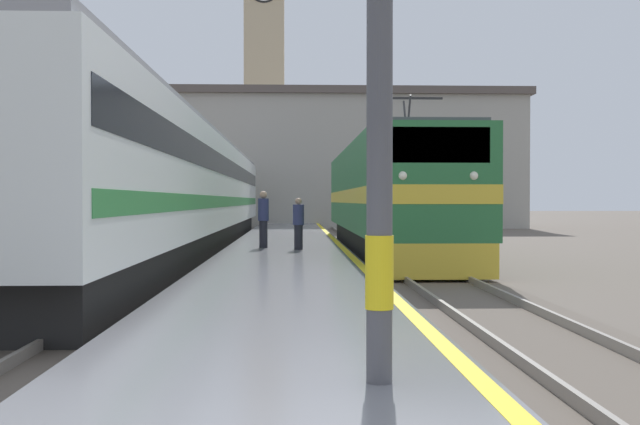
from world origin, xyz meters
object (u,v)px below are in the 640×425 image
at_px(person_on_platform, 298,223).
at_px(clock_tower, 265,68).
at_px(passenger_train, 190,190).
at_px(second_waiting_passenger, 263,218).
at_px(locomotive_train, 387,198).

bearing_deg(person_on_platform, clock_tower, 93.57).
distance_m(person_on_platform, clock_tower, 44.84).
relative_size(passenger_train, second_waiting_passenger, 21.47).
xyz_separation_m(locomotive_train, person_on_platform, (-3.08, -3.16, -0.77)).
bearing_deg(locomotive_train, passenger_train, 165.60).
relative_size(locomotive_train, second_waiting_passenger, 10.50).
distance_m(passenger_train, second_waiting_passenger, 5.06).
bearing_deg(clock_tower, passenger_train, -91.93).
bearing_deg(locomotive_train, clock_tower, 98.22).
distance_m(locomotive_train, passenger_train, 7.28).
xyz_separation_m(person_on_platform, clock_tower, (-2.68, 43.03, 12.30)).
bearing_deg(clock_tower, locomotive_train, -81.78).
bearing_deg(locomotive_train, second_waiting_passenger, -151.70).
bearing_deg(passenger_train, locomotive_train, -14.40).
distance_m(locomotive_train, person_on_platform, 4.48).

